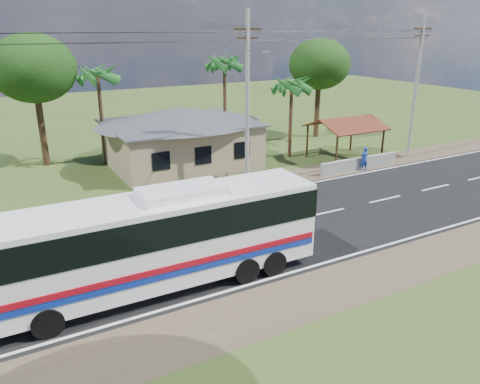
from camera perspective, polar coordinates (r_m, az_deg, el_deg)
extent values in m
plane|color=#334D1B|center=(24.49, 2.24, -4.46)|extent=(120.00, 120.00, 0.00)
cube|color=black|center=(24.49, 2.24, -4.44)|extent=(120.00, 10.00, 0.02)
cube|color=brown|center=(29.85, -4.18, 0.01)|extent=(120.00, 3.00, 0.01)
cube|color=brown|center=(19.83, 12.12, -11.06)|extent=(120.00, 3.00, 0.01)
cube|color=silver|center=(28.31, -2.65, -1.02)|extent=(120.00, 0.15, 0.01)
cube|color=silver|center=(21.01, 8.92, -8.92)|extent=(120.00, 0.15, 0.01)
cube|color=silver|center=(24.48, 2.24, -4.40)|extent=(120.00, 0.15, 0.01)
cube|color=tan|center=(35.52, -7.20, 5.77)|extent=(10.00, 8.00, 3.20)
cube|color=#4C4F54|center=(35.16, -7.31, 8.39)|extent=(10.60, 8.60, 0.10)
pyramid|color=#4C4F54|center=(34.96, -7.40, 10.23)|extent=(12.40, 10.00, 1.20)
cube|color=black|center=(30.84, -9.58, 3.73)|extent=(1.20, 0.08, 1.20)
cube|color=black|center=(31.90, -4.50, 4.48)|extent=(1.20, 0.08, 1.20)
cube|color=black|center=(33.20, 0.24, 5.14)|extent=(1.20, 0.08, 1.20)
cylinder|color=#372614|center=(35.21, 11.69, 4.90)|extent=(0.16, 0.16, 2.60)
cylinder|color=#372614|center=(37.93, 8.19, 6.15)|extent=(0.16, 0.16, 2.60)
cylinder|color=#372614|center=(38.29, 16.99, 5.62)|extent=(0.16, 0.16, 2.60)
cylinder|color=#372614|center=(40.81, 13.42, 6.76)|extent=(0.16, 0.16, 2.60)
cube|color=maroon|center=(36.87, 13.92, 7.93)|extent=(5.20, 2.28, 0.90)
cube|color=maroon|center=(38.48, 11.71, 8.57)|extent=(5.20, 2.28, 0.90)
cube|color=#372614|center=(37.60, 12.83, 8.78)|extent=(5.20, 0.12, 0.12)
cube|color=#9E9E99|center=(35.49, 14.34, 3.38)|extent=(7.00, 0.30, 0.90)
cylinder|color=#9E9E99|center=(29.84, 0.89, 10.95)|extent=(0.26, 0.26, 11.00)
cube|color=#372614|center=(29.51, 0.93, 19.23)|extent=(1.80, 0.12, 0.12)
cube|color=#372614|center=(29.51, 0.93, 18.26)|extent=(1.40, 0.10, 0.10)
cylinder|color=#9E9E99|center=(39.41, 20.64, 11.83)|extent=(0.26, 0.26, 11.00)
cube|color=#372614|center=(39.16, 21.42, 18.05)|extent=(1.80, 0.12, 0.12)
cube|color=#372614|center=(39.17, 21.33, 17.32)|extent=(1.40, 0.10, 0.10)
cylinder|color=gray|center=(28.67, 1.95, 16.82)|extent=(0.08, 2.00, 0.08)
cube|color=gray|center=(27.82, 3.05, 16.72)|extent=(0.50, 0.18, 0.12)
cylinder|color=black|center=(26.48, -15.11, 18.14)|extent=(16.00, 0.02, 0.02)
cylinder|color=black|center=(33.85, 12.64, 18.49)|extent=(15.00, 0.02, 0.02)
cylinder|color=#47301E|center=(37.44, 6.18, 8.72)|extent=(0.28, 0.28, 6.00)
cylinder|color=#47301E|center=(39.35, -1.85, 10.45)|extent=(0.28, 0.28, 7.50)
cylinder|color=#47301E|center=(36.52, -16.50, 8.56)|extent=(0.28, 0.28, 7.00)
cylinder|color=#47301E|center=(37.96, -23.03, 7.39)|extent=(0.50, 0.50, 5.95)
ellipsoid|color=#10340E|center=(37.42, -23.89, 13.63)|extent=(6.00, 6.00, 4.92)
cylinder|color=#47301E|center=(45.25, 9.40, 10.18)|extent=(0.50, 0.50, 5.60)
ellipsoid|color=#10340E|center=(44.80, 9.68, 15.13)|extent=(5.60, 5.60, 4.59)
cube|color=white|center=(18.56, -10.06, -5.72)|extent=(13.13, 2.91, 3.27)
cube|color=black|center=(18.23, -10.21, -3.39)|extent=(13.19, 2.98, 1.20)
cube|color=maroon|center=(17.65, -8.50, -9.21)|extent=(12.88, 0.22, 0.24)
cube|color=navy|center=(17.78, -8.46, -9.98)|extent=(12.88, 0.22, 0.24)
cube|color=white|center=(18.21, -7.14, 0.06)|extent=(3.30, 1.79, 0.33)
cylinder|color=black|center=(17.58, -22.42, -14.48)|extent=(1.10, 0.40, 1.09)
cylinder|color=black|center=(19.75, -23.28, -10.67)|extent=(1.10, 0.40, 1.09)
cylinder|color=black|center=(19.38, 0.76, -9.50)|extent=(1.10, 0.40, 1.09)
cylinder|color=black|center=(21.37, -2.50, -6.61)|extent=(1.10, 0.40, 1.09)
cylinder|color=black|center=(19.97, 4.09, -8.62)|extent=(1.10, 0.40, 1.09)
cylinder|color=black|center=(21.90, 0.61, -5.90)|extent=(1.10, 0.40, 1.09)
imported|color=black|center=(30.67, -2.52, 1.54)|extent=(1.96, 0.96, 0.99)
imported|color=navy|center=(35.23, 14.91, 3.93)|extent=(0.65, 0.44, 1.75)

